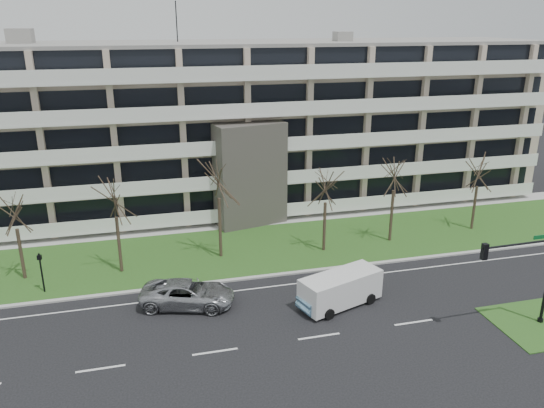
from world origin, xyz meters
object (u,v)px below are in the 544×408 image
object	(u,v)px
pedestrian_signal	(41,268)
silver_pickup	(188,294)
traffic_signal	(527,269)
white_van	(341,287)
blue_sedan	(329,297)

from	to	relation	value
pedestrian_signal	silver_pickup	bearing A→B (deg)	-14.67
pedestrian_signal	traffic_signal	bearing A→B (deg)	-12.90
traffic_signal	pedestrian_signal	distance (m)	30.02
silver_pickup	pedestrian_signal	xyz separation A→B (m)	(-9.10, 4.07, 0.99)
silver_pickup	white_van	distance (m)	9.72
traffic_signal	pedestrian_signal	bearing A→B (deg)	156.56
silver_pickup	traffic_signal	distance (m)	20.20
blue_sedan	traffic_signal	distance (m)	11.55
silver_pickup	white_van	xyz separation A→B (m)	(9.44, -2.27, 0.44)
blue_sedan	white_van	world-z (taller)	white_van
blue_sedan	pedestrian_signal	world-z (taller)	pedestrian_signal
silver_pickup	blue_sedan	size ratio (longest dim) A/B	1.38
white_van	pedestrian_signal	world-z (taller)	pedestrian_signal
silver_pickup	blue_sedan	distance (m)	8.95
silver_pickup	pedestrian_signal	world-z (taller)	pedestrian_signal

